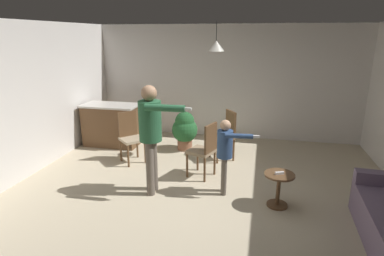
{
  "coord_description": "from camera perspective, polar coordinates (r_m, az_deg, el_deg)",
  "views": [
    {
      "loc": [
        0.86,
        -4.43,
        2.46
      ],
      "look_at": [
        -0.21,
        0.36,
        1.0
      ],
      "focal_mm": 29.57,
      "sensor_mm": 36.0,
      "label": 1
    }
  ],
  "objects": [
    {
      "name": "ground",
      "position": [
        5.14,
        1.47,
        -12.05
      ],
      "size": [
        7.68,
        7.68,
        0.0
      ],
      "primitive_type": "plane",
      "color": "beige"
    },
    {
      "name": "wall_back",
      "position": [
        7.76,
        6.18,
        8.21
      ],
      "size": [
        6.4,
        0.1,
        2.7
      ],
      "primitive_type": "cube",
      "color": "silver",
      "rests_on": "ground"
    },
    {
      "name": "wall_left",
      "position": [
        6.11,
        -29.4,
        3.94
      ],
      "size": [
        0.1,
        6.4,
        2.7
      ],
      "primitive_type": "cube",
      "color": "silver",
      "rests_on": "ground"
    },
    {
      "name": "kitchen_counter",
      "position": [
        7.45,
        -14.3,
        0.57
      ],
      "size": [
        1.26,
        0.66,
        0.95
      ],
      "color": "brown",
      "rests_on": "ground"
    },
    {
      "name": "side_table_by_couch",
      "position": [
        4.88,
        15.35,
        -10.02
      ],
      "size": [
        0.44,
        0.44,
        0.52
      ],
      "color": "brown",
      "rests_on": "ground"
    },
    {
      "name": "person_adult",
      "position": [
        4.88,
        -7.36,
        -0.02
      ],
      "size": [
        0.86,
        0.51,
        1.74
      ],
      "rotation": [
        0.0,
        0.0,
        -1.54
      ],
      "color": "#60564C",
      "rests_on": "ground"
    },
    {
      "name": "person_child",
      "position": [
        4.94,
        6.06,
        -3.73
      ],
      "size": [
        0.64,
        0.35,
        1.22
      ],
      "rotation": [
        0.0,
        0.0,
        -1.48
      ],
      "color": "#60564C",
      "rests_on": "ground"
    },
    {
      "name": "dining_chair_by_counter",
      "position": [
        6.42,
        6.03,
        -0.92
      ],
      "size": [
        0.58,
        0.58,
        1.0
      ],
      "rotation": [
        0.0,
        0.0,
        2.16
      ],
      "color": "brown",
      "rests_on": "ground"
    },
    {
      "name": "dining_chair_near_wall",
      "position": [
        6.37,
        -11.04,
        -1.26
      ],
      "size": [
        0.59,
        0.59,
        1.0
      ],
      "rotation": [
        0.0,
        0.0,
        3.97
      ],
      "color": "brown",
      "rests_on": "ground"
    },
    {
      "name": "dining_chair_centre_back",
      "position": [
        5.55,
        2.32,
        -3.64
      ],
      "size": [
        0.54,
        0.54,
        1.0
      ],
      "rotation": [
        0.0,
        0.0,
        1.23
      ],
      "color": "brown",
      "rests_on": "ground"
    },
    {
      "name": "potted_plant_corner",
      "position": [
        6.92,
        -1.32,
        -0.17
      ],
      "size": [
        0.56,
        0.56,
        0.86
      ],
      "color": "brown",
      "rests_on": "ground"
    },
    {
      "name": "spare_remote_on_table",
      "position": [
        4.77,
        15.5,
        -7.84
      ],
      "size": [
        0.13,
        0.08,
        0.04
      ],
      "primitive_type": "cube",
      "rotation": [
        0.0,
        0.0,
        1.94
      ],
      "color": "white",
      "rests_on": "side_table_by_couch"
    },
    {
      "name": "ceiling_light_pendant",
      "position": [
        6.26,
        4.39,
        14.57
      ],
      "size": [
        0.32,
        0.32,
        0.55
      ],
      "color": "silver"
    }
  ]
}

